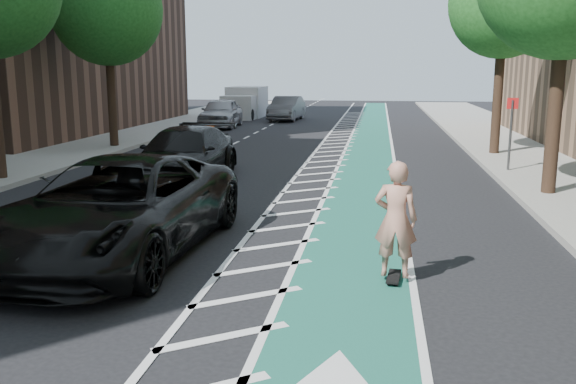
% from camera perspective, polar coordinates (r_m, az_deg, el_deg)
% --- Properties ---
extents(ground, '(120.00, 120.00, 0.00)m').
position_cam_1_polar(ground, '(9.69, -12.74, -9.17)').
color(ground, black).
rests_on(ground, ground).
extents(bike_lane, '(2.00, 90.00, 0.01)m').
position_cam_1_polar(bike_lane, '(18.74, 7.15, 0.99)').
color(bike_lane, '#195747').
rests_on(bike_lane, ground).
extents(buffer_strip, '(1.40, 90.00, 0.01)m').
position_cam_1_polar(buffer_strip, '(18.84, 2.58, 1.12)').
color(buffer_strip, silver).
rests_on(buffer_strip, ground).
extents(curb_right, '(0.12, 90.00, 0.16)m').
position_cam_1_polar(curb_right, '(19.08, 19.40, 0.84)').
color(curb_right, gray).
rests_on(curb_right, ground).
extents(curb_left, '(0.12, 90.00, 0.16)m').
position_cam_1_polar(curb_left, '(21.44, -20.80, 1.84)').
color(curb_left, gray).
rests_on(curb_left, ground).
extents(tree_r_d, '(4.20, 4.20, 7.90)m').
position_cam_1_polar(tree_r_d, '(24.97, 19.66, 16.29)').
color(tree_r_d, '#382619').
rests_on(tree_r_d, ground).
extents(tree_l_d, '(4.20, 4.20, 7.90)m').
position_cam_1_polar(tree_l_d, '(27.03, -16.93, 16.03)').
color(tree_l_d, '#382619').
rests_on(tree_l_d, ground).
extents(sign_post, '(0.35, 0.08, 2.47)m').
position_cam_1_polar(sign_post, '(20.96, 20.10, 5.20)').
color(sign_post, '#4C4C4C').
rests_on(sign_post, ground).
extents(skateboard, '(0.27, 0.72, 0.09)m').
position_cam_1_polar(skateboard, '(10.07, 9.86, -7.81)').
color(skateboard, black).
rests_on(skateboard, ground).
extents(skateboarder, '(0.73, 0.52, 1.87)m').
position_cam_1_polar(skateboarder, '(9.80, 10.05, -2.52)').
color(skateboarder, tan).
rests_on(skateboarder, skateboard).
extents(suv_near, '(3.25, 6.55, 1.78)m').
position_cam_1_polar(suv_near, '(11.50, -15.55, -1.41)').
color(suv_near, black).
rests_on(suv_near, ground).
extents(suv_far, '(2.34, 5.66, 1.64)m').
position_cam_1_polar(suv_far, '(18.65, -9.71, 3.39)').
color(suv_far, black).
rests_on(suv_far, ground).
extents(car_silver, '(2.32, 5.17, 1.72)m').
position_cam_1_polar(car_silver, '(36.55, -6.30, 7.39)').
color(car_silver, '#9E9DA3').
rests_on(car_silver, ground).
extents(car_grey, '(1.99, 4.96, 1.60)m').
position_cam_1_polar(car_grey, '(41.43, -0.13, 7.84)').
color(car_grey, '#5A5A5F').
rests_on(car_grey, ground).
extents(box_truck, '(2.46, 5.24, 2.16)m').
position_cam_1_polar(box_truck, '(43.87, -4.04, 8.26)').
color(box_truck, silver).
rests_on(box_truck, ground).
extents(barrel_a, '(0.63, 0.63, 0.86)m').
position_cam_1_polar(barrel_a, '(16.66, -11.27, 0.95)').
color(barrel_a, orange).
rests_on(barrel_a, ground).
extents(barrel_b, '(0.61, 0.61, 0.84)m').
position_cam_1_polar(barrel_b, '(23.48, -7.08, 4.05)').
color(barrel_b, '#D75B0B').
rests_on(barrel_b, ground).
extents(barrel_c, '(0.71, 0.71, 0.97)m').
position_cam_1_polar(barrel_c, '(27.25, -7.34, 5.18)').
color(barrel_c, '#FC580D').
rests_on(barrel_c, ground).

